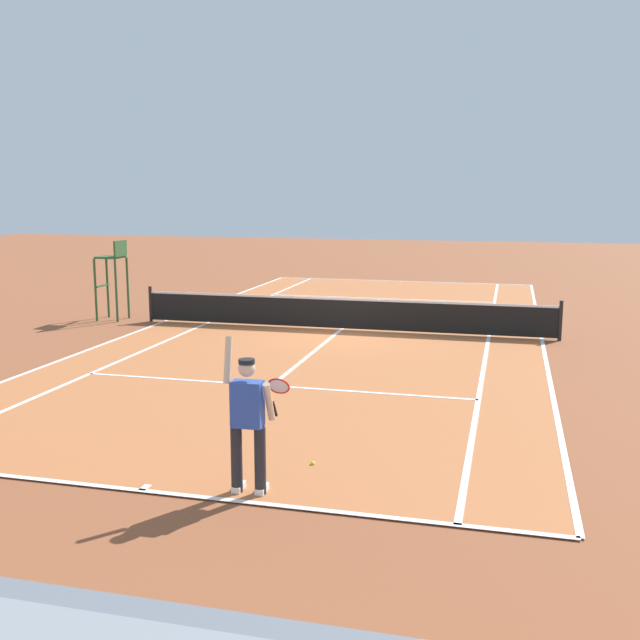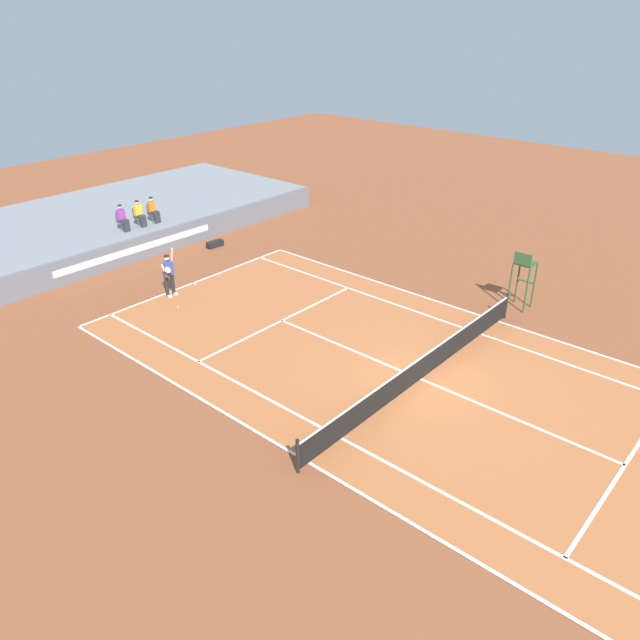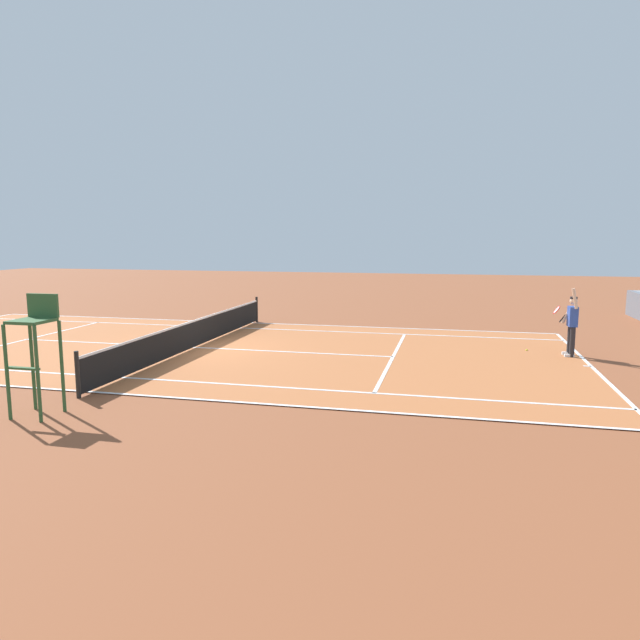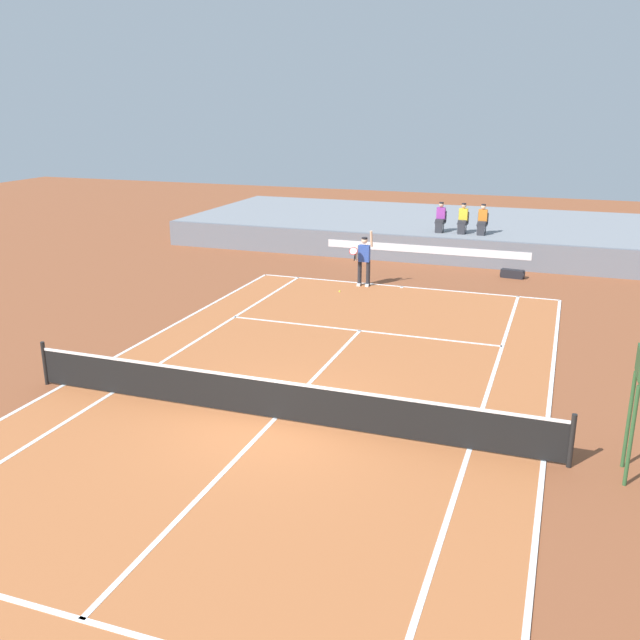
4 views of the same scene
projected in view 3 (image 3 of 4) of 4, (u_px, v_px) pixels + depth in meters
ground_plane at (195, 348)px, 18.47m from camera, size 80.00×80.00×0.00m
court at (195, 348)px, 18.47m from camera, size 11.08×23.88×0.03m
net at (195, 332)px, 18.39m from camera, size 11.98×0.10×1.07m
tennis_player at (571, 324)px, 17.05m from camera, size 0.76×0.64×2.08m
tennis_ball at (527, 350)px, 17.98m from camera, size 0.07×0.07×0.07m
umpire_chair at (35, 339)px, 11.35m from camera, size 0.77×0.77×2.44m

